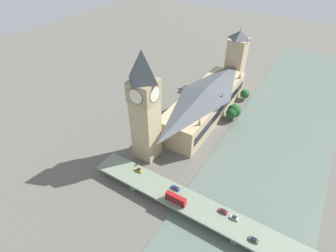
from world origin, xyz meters
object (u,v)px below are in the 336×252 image
car_northbound_lead (254,240)px  car_southbound_mid (175,188)px  victoria_tower (236,59)px  car_southbound_lead (223,211)px  car_southbound_extra (139,170)px  parliament_hall (206,102)px  double_decker_bus_lead (176,199)px  road_bridge (239,229)px  clock_tower (145,106)px  car_northbound_mid (234,218)px

car_northbound_lead → car_southbound_mid: size_ratio=0.84×
car_northbound_lead → victoria_tower: bearing=-65.9°
car_southbound_lead → car_southbound_extra: (49.06, 0.12, 0.01)m
parliament_hall → double_decker_bus_lead: bearing=105.8°
car_southbound_mid → car_southbound_extra: 23.18m
road_bridge → car_southbound_lead: bearing=-20.7°
road_bridge → car_northbound_lead: 7.85m
parliament_hall → car_southbound_lead: bearing=121.2°
victoria_tower → car_southbound_lead: victoria_tower is taller
car_southbound_lead → clock_tower: bearing=-17.7°
car_southbound_lead → parliament_hall: bearing=-58.8°
car_northbound_lead → car_southbound_mid: 42.66m
parliament_hall → car_northbound_mid: parliament_hall is taller
clock_tower → road_bridge: (-65.19, 21.31, -31.12)m
parliament_hall → clock_tower: 61.69m
victoria_tower → car_southbound_extra: size_ratio=11.32×
victoria_tower → car_southbound_extra: (4.53, 130.01, -16.93)m
parliament_hall → road_bridge: parliament_hall is taller
clock_tower → car_southbound_extra: (-6.97, 17.96, -29.41)m
road_bridge → double_decker_bus_lead: size_ratio=14.82×
car_northbound_mid → car_southbound_lead: size_ratio=0.90×
car_southbound_lead → car_southbound_extra: car_southbound_extra is taller
car_southbound_extra → victoria_tower: bearing=-92.0°
victoria_tower → car_southbound_lead: (-44.53, 129.89, -16.94)m
car_southbound_extra → car_northbound_mid: bearing=179.6°
car_northbound_mid → parliament_hall: bearing=-56.0°
car_northbound_lead → car_southbound_extra: size_ratio=0.90×
clock_tower → car_southbound_extra: clock_tower is taller
clock_tower → car_southbound_lead: size_ratio=15.59×
car_northbound_mid → car_southbound_lead: (5.53, -0.49, 0.06)m
car_northbound_mid → double_decker_bus_lead: bearing=12.9°
road_bridge → car_northbound_lead: bearing=159.5°
car_northbound_mid → car_southbound_extra: 54.59m
car_northbound_lead → car_southbound_mid: car_northbound_lead is taller
car_southbound_lead → car_southbound_extra: 49.06m
road_bridge → car_southbound_extra: car_southbound_extra is taller
car_northbound_lead → car_northbound_mid: size_ratio=1.04×
car_northbound_mid → car_southbound_extra: (54.59, -0.37, 0.07)m
car_southbound_lead → car_southbound_mid: bearing=0.2°
road_bridge → car_southbound_extra: size_ratio=36.08×
parliament_hall → car_southbound_extra: (4.59, 73.64, -5.49)m
victoria_tower → car_northbound_lead: (-60.87, 136.04, -16.96)m
clock_tower → victoria_tower: bearing=-95.9°
clock_tower → car_southbound_mid: (-30.14, 17.91, -29.46)m
car_northbound_mid → car_southbound_mid: size_ratio=0.81×
victoria_tower → car_northbound_mid: (-50.06, 130.38, -17.01)m
parliament_hall → car_northbound_lead: size_ratio=22.72×
road_bridge → car_southbound_extra: 58.34m
parliament_hall → car_southbound_extra: parliament_hall is taller
clock_tower → road_bridge: 75.31m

